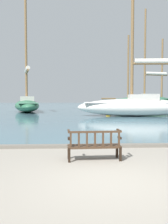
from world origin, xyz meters
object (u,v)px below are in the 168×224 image
Objects in this scene: sailboat_far_port at (135,104)px; channel_buoy at (108,111)px; sailboat_mid_starboard at (27,103)px; sailboat_nearest_port at (146,99)px; park_bench at (94,145)px.

sailboat_far_port is 12.81× the size of channel_buoy.
sailboat_nearest_port reaches higher than sailboat_mid_starboard.
sailboat_far_port reaches higher than sailboat_mid_starboard.
park_bench is at bearing -75.52° from sailboat_mid_starboard.
channel_buoy is (3.41, 20.33, -0.12)m from park_bench.
sailboat_nearest_port reaches higher than sailboat_far_port.
sailboat_far_port is at bearing -59.28° from channel_buoy.
park_bench is at bearing -108.98° from sailboat_nearest_port.
sailboat_nearest_port is 19.19m from channel_buoy.
sailboat_mid_starboard is 12.55× the size of channel_buoy.
sailboat_far_port is at bearing -109.46° from sailboat_nearest_port.
sailboat_mid_starboard is 11.10m from channel_buoy.
sailboat_far_port reaches higher than channel_buoy.
channel_buoy is at bearing 120.72° from sailboat_far_port.
sailboat_nearest_port reaches higher than park_bench.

